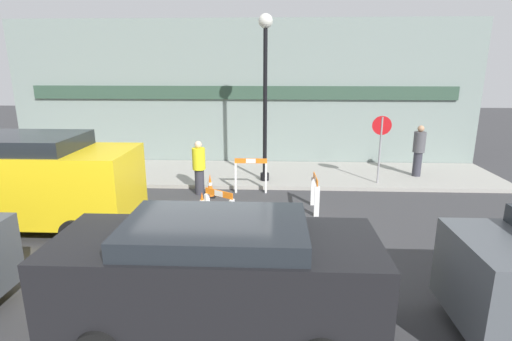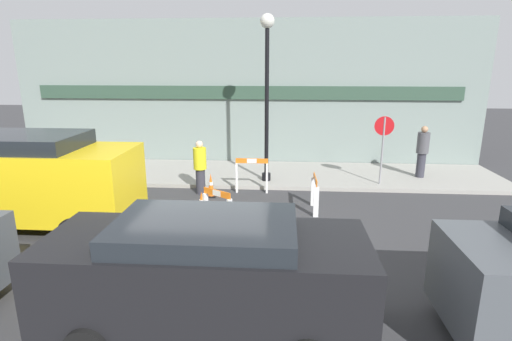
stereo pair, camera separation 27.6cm
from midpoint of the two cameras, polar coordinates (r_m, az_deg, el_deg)
name	(u,v)px [view 2 (the right image)]	position (r m, az deg, el deg)	size (l,w,h in m)	color
ground_plane	(208,254)	(8.57, -5.87, -11.81)	(60.00, 60.00, 0.00)	#38383A
sidewalk_slab	(241,173)	(14.31, -1.65, -0.42)	(18.00, 3.39, 0.12)	#9E9B93
storefront_facade	(245,94)	(15.59, -1.06, 10.92)	(18.00, 0.22, 5.50)	gray
streetlamp_post	(267,77)	(12.74, 2.21, 13.21)	(0.44, 0.44, 5.21)	black
stop_sign	(383,139)	(13.19, 18.29, 4.27)	(0.60, 0.06, 2.18)	gray
barricade_0	(217,209)	(9.44, -4.70, -5.55)	(0.76, 0.55, 1.03)	white
barricade_1	(315,192)	(10.82, 9.13, -3.10)	(0.15, 0.92, 0.97)	white
barricade_2	(252,174)	(12.22, 0.05, -0.48)	(0.99, 0.14, 1.08)	white
traffic_cone_0	(200,212)	(10.16, -7.23, -5.97)	(0.30, 0.30, 0.50)	black
traffic_cone_1	(202,203)	(10.65, -7.03, -4.65)	(0.30, 0.30, 0.62)	black
traffic_cone_2	(211,186)	(11.97, -5.81, -2.15)	(0.30, 0.30, 0.71)	black
person_worker	(200,166)	(12.16, -7.36, 0.66)	(0.55, 0.55, 1.65)	#33333D
person_pedestrian	(422,150)	(14.60, 23.18, 2.68)	(0.44, 0.44, 1.75)	#33333D
parked_car_1	(207,270)	(5.92, -5.70, -13.99)	(4.59, 1.93, 1.76)	black
work_van	(23,176)	(11.05, -29.75, -0.70)	(5.36, 2.18, 2.27)	yellow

